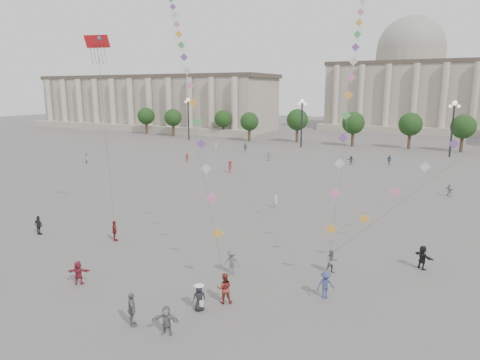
% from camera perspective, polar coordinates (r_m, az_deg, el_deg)
% --- Properties ---
extents(ground, '(360.00, 360.00, 0.00)m').
position_cam_1_polar(ground, '(29.30, -9.99, -13.91)').
color(ground, '#5A5855').
rests_on(ground, ground).
extents(hall_west, '(84.00, 26.22, 17.20)m').
position_cam_1_polar(hall_west, '(146.63, -11.52, 10.08)').
color(hall_west, gray).
rests_on(hall_west, ground).
extents(hall_central, '(48.30, 34.30, 35.50)m').
position_cam_1_polar(hall_central, '(150.93, 21.44, 11.76)').
color(hall_central, gray).
rests_on(hall_central, ground).
extents(tree_row, '(137.12, 5.12, 8.00)m').
position_cam_1_polar(tree_row, '(100.42, 17.92, 7.24)').
color(tree_row, '#3B2C1D').
rests_on(tree_row, ground).
extents(lamp_post_far_west, '(2.00, 0.90, 10.65)m').
position_cam_1_polar(lamp_post_far_west, '(109.67, -6.92, 9.10)').
color(lamp_post_far_west, '#262628').
rests_on(lamp_post_far_west, ground).
extents(lamp_post_mid_west, '(2.00, 0.90, 10.65)m').
position_cam_1_polar(lamp_post_mid_west, '(96.19, 8.25, 8.68)').
color(lamp_post_mid_west, '#262628').
rests_on(lamp_post_mid_west, ground).
extents(lamp_post_mid_east, '(2.00, 0.90, 10.65)m').
position_cam_1_polar(lamp_post_mid_east, '(90.99, 26.56, 7.37)').
color(lamp_post_mid_east, '#262628').
rests_on(lamp_post_mid_east, ground).
extents(person_crowd_0, '(1.06, 0.53, 1.74)m').
position_cam_1_polar(person_crowd_0, '(77.43, 19.26, 2.52)').
color(person_crowd_0, '#315170').
rests_on(person_crowd_0, ground).
extents(person_crowd_1, '(1.10, 1.00, 1.85)m').
position_cam_1_polar(person_crowd_1, '(79.70, -19.71, 2.78)').
color(person_crowd_1, '#BAB9B5').
rests_on(person_crowd_1, ground).
extents(person_crowd_2, '(0.78, 1.10, 1.53)m').
position_cam_1_polar(person_crowd_2, '(76.81, -7.07, 2.96)').
color(person_crowd_2, brown).
rests_on(person_crowd_2, ground).
extents(person_crowd_3, '(1.58, 1.46, 1.76)m').
position_cam_1_polar(person_crowd_3, '(33.87, 23.15, -9.46)').
color(person_crowd_3, black).
rests_on(person_crowd_3, ground).
extents(person_crowd_4, '(1.42, 1.50, 1.69)m').
position_cam_1_polar(person_crowd_4, '(77.95, 3.84, 3.21)').
color(person_crowd_4, '#B1B1AD').
rests_on(person_crowd_4, ground).
extents(person_crowd_6, '(1.32, 0.96, 1.84)m').
position_cam_1_polar(person_crowd_6, '(30.32, -1.10, -10.89)').
color(person_crowd_6, '#5D5D61').
rests_on(person_crowd_6, ground).
extents(person_crowd_7, '(1.37, 1.45, 1.63)m').
position_cam_1_polar(person_crowd_7, '(57.66, 26.18, -1.16)').
color(person_crowd_7, '#AFAEAA').
rests_on(person_crowd_7, ground).
extents(person_crowd_10, '(0.53, 0.73, 1.84)m').
position_cam_1_polar(person_crowd_10, '(89.89, -3.21, 4.44)').
color(person_crowd_10, silver).
rests_on(person_crowd_10, ground).
extents(person_crowd_12, '(1.50, 0.62, 1.57)m').
position_cam_1_polar(person_crowd_12, '(76.02, 14.62, 2.58)').
color(person_crowd_12, slate).
rests_on(person_crowd_12, ground).
extents(person_crowd_13, '(0.66, 0.57, 1.52)m').
position_cam_1_polar(person_crowd_13, '(46.67, 4.82, -2.89)').
color(person_crowd_13, silver).
rests_on(person_crowd_13, ground).
extents(person_crowd_16, '(1.16, 0.90, 1.83)m').
position_cam_1_polar(person_crowd_16, '(88.78, 0.71, 4.36)').
color(person_crowd_16, '#58595D').
rests_on(person_crowd_16, ground).
extents(person_crowd_17, '(0.75, 1.26, 1.93)m').
position_cam_1_polar(person_crowd_17, '(66.41, -1.30, 1.80)').
color(person_crowd_17, maroon).
rests_on(person_crowd_17, ground).
extents(person_crowd_19, '(1.56, 0.84, 1.61)m').
position_cam_1_polar(person_crowd_19, '(24.00, -9.78, -17.93)').
color(person_crowd_19, slate).
rests_on(person_crowd_19, ground).
extents(tourist_0, '(1.08, 1.01, 1.79)m').
position_cam_1_polar(tourist_0, '(38.20, -16.37, -6.53)').
color(tourist_0, maroon).
rests_on(tourist_0, ground).
extents(tourist_1, '(1.02, 0.44, 1.73)m').
position_cam_1_polar(tourist_1, '(42.22, -25.25, -5.48)').
color(tourist_1, black).
rests_on(tourist_1, ground).
extents(tourist_2, '(1.54, 1.17, 1.62)m').
position_cam_1_polar(tourist_2, '(30.89, -20.74, -11.48)').
color(tourist_2, maroon).
rests_on(tourist_2, ground).
extents(tourist_3, '(1.17, 1.08, 1.93)m').
position_cam_1_polar(tourist_3, '(25.01, -14.22, -16.41)').
color(tourist_3, slate).
rests_on(tourist_3, ground).
extents(kite_flyer_0, '(1.17, 1.10, 1.91)m').
position_cam_1_polar(kite_flyer_0, '(26.62, -2.08, -14.21)').
color(kite_flyer_0, maroon).
rests_on(kite_flyer_0, ground).
extents(kite_flyer_1, '(1.30, 1.23, 1.77)m').
position_cam_1_polar(kite_flyer_1, '(27.66, 11.34, -13.56)').
color(kite_flyer_1, navy).
rests_on(kite_flyer_1, ground).
extents(kite_flyer_2, '(1.05, 1.00, 1.71)m').
position_cam_1_polar(kite_flyer_2, '(31.23, 12.14, -10.59)').
color(kite_flyer_2, slate).
rests_on(kite_flyer_2, ground).
extents(hat_person, '(0.91, 0.89, 1.69)m').
position_cam_1_polar(hat_person, '(25.94, -5.46, -15.28)').
color(hat_person, black).
rests_on(hat_person, ground).
extents(dragon_kite, '(2.58, 1.70, 15.85)m').
position_cam_1_polar(dragon_kite, '(40.09, -18.42, 15.99)').
color(dragon_kite, red).
rests_on(dragon_kite, ground).
extents(kite_train_west, '(39.09, 45.33, 71.89)m').
position_cam_1_polar(kite_train_west, '(56.15, -9.03, 21.63)').
color(kite_train_west, '#3F3F3F').
rests_on(kite_train_west, ground).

